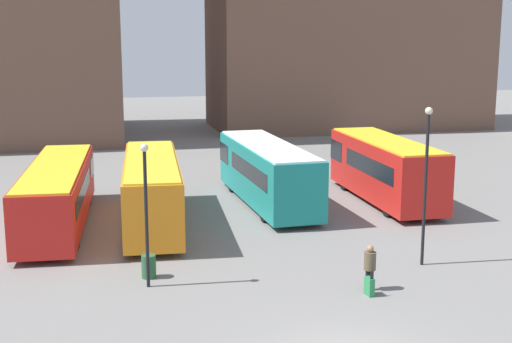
{
  "coord_description": "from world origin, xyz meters",
  "views": [
    {
      "loc": [
        -6.48,
        -16.78,
        8.77
      ],
      "look_at": [
        0.54,
        13.78,
        2.57
      ],
      "focal_mm": 50.0,
      "sensor_mm": 36.0,
      "label": 1
    }
  ],
  "objects": [
    {
      "name": "bus_0",
      "position": [
        -8.22,
        16.13,
        1.54
      ],
      "size": [
        3.29,
        12.16,
        2.82
      ],
      "rotation": [
        0.0,
        0.0,
        1.5
      ],
      "color": "red",
      "rests_on": "ground_plane"
    },
    {
      "name": "bus_1",
      "position": [
        -4.01,
        15.33,
        1.68
      ],
      "size": [
        3.2,
        11.08,
        3.08
      ],
      "rotation": [
        0.0,
        0.0,
        1.5
      ],
      "color": "orange",
      "rests_on": "ground_plane"
    },
    {
      "name": "bus_2",
      "position": [
        2.09,
        17.99,
        1.7
      ],
      "size": [
        3.02,
        10.8,
        3.14
      ],
      "rotation": [
        0.0,
        0.0,
        1.61
      ],
      "color": "#19847F",
      "rests_on": "ground_plane"
    },
    {
      "name": "bus_3",
      "position": [
        8.23,
        17.24,
        1.77
      ],
      "size": [
        2.65,
        9.78,
        3.26
      ],
      "rotation": [
        0.0,
        0.0,
        1.57
      ],
      "color": "red",
      "rests_on": "ground_plane"
    },
    {
      "name": "traveler",
      "position": [
        2.54,
        5.05,
        0.95
      ],
      "size": [
        0.46,
        0.46,
        1.6
      ],
      "rotation": [
        0.0,
        0.0,
        1.69
      ],
      "color": "black",
      "rests_on": "ground_plane"
    },
    {
      "name": "suitcase",
      "position": [
        2.35,
        4.57,
        0.32
      ],
      "size": [
        0.24,
        0.44,
        0.9
      ],
      "rotation": [
        0.0,
        0.0,
        1.69
      ],
      "color": "#28844C",
      "rests_on": "ground_plane"
    },
    {
      "name": "lamp_post_0",
      "position": [
        -4.86,
        7.08,
        3.02
      ],
      "size": [
        0.28,
        0.28,
        5.06
      ],
      "color": "black",
      "rests_on": "ground_plane"
    },
    {
      "name": "lamp_post_1",
      "position": [
        5.52,
        7.14,
        3.53
      ],
      "size": [
        0.28,
        0.28,
        6.04
      ],
      "color": "black",
      "rests_on": "ground_plane"
    },
    {
      "name": "trash_bin",
      "position": [
        -4.76,
        8.01,
        0.42
      ],
      "size": [
        0.52,
        0.52,
        0.85
      ],
      "color": "#285633",
      "rests_on": "ground_plane"
    }
  ]
}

